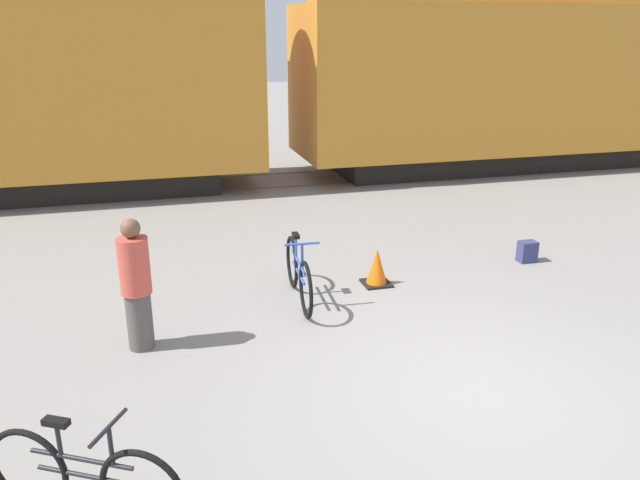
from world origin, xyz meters
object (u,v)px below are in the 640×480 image
(person_in_red, at_px, (136,285))
(backpack, at_px, (527,252))
(freight_train, at_px, (278,58))
(bicycle_black, at_px, (84,477))
(traffic_cone, at_px, (377,268))
(bicycle_blue, at_px, (299,274))

(person_in_red, relative_size, backpack, 4.64)
(freight_train, xyz_separation_m, person_in_red, (-3.35, -7.99, -2.14))
(bicycle_black, xyz_separation_m, person_in_red, (0.40, 2.68, 0.41))
(person_in_red, distance_m, traffic_cone, 3.53)
(bicycle_blue, relative_size, person_in_red, 1.14)
(person_in_red, bearing_deg, freight_train, -143.51)
(backpack, relative_size, traffic_cone, 0.62)
(backpack, bearing_deg, freight_train, 111.50)
(person_in_red, bearing_deg, bicycle_black, 50.67)
(freight_train, bearing_deg, traffic_cone, -90.24)
(bicycle_black, height_order, person_in_red, person_in_red)
(bicycle_blue, distance_m, traffic_cone, 1.27)
(freight_train, bearing_deg, person_in_red, -112.75)
(freight_train, height_order, bicycle_black, freight_train)
(freight_train, relative_size, traffic_cone, 100.13)
(freight_train, relative_size, person_in_red, 34.93)
(bicycle_blue, height_order, traffic_cone, bicycle_blue)
(person_in_red, height_order, traffic_cone, person_in_red)
(person_in_red, xyz_separation_m, traffic_cone, (3.32, 1.07, -0.53))
(bicycle_blue, height_order, person_in_red, person_in_red)
(backpack, bearing_deg, bicycle_blue, -172.54)
(backpack, height_order, traffic_cone, traffic_cone)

